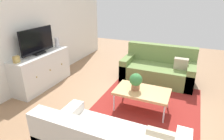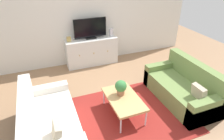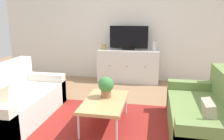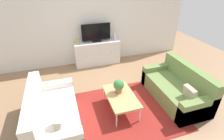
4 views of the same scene
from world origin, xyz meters
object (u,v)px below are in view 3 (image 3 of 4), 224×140
object	(u,v)px
couch_left_side	(14,102)
couch_right_side	(210,117)
mantel_clock	(104,47)
glass_vase	(155,46)
flat_screen_tv	(129,38)
tv_console	(128,66)
potted_plant	(106,86)
coffee_table	(105,102)

from	to	relation	value
couch_left_side	couch_right_side	size ratio (longest dim) A/B	1.00
mantel_clock	couch_right_side	bearing A→B (deg)	-50.07
glass_vase	flat_screen_tv	bearing A→B (deg)	178.12
glass_vase	couch_right_side	bearing A→B (deg)	-71.99
couch_right_side	tv_console	size ratio (longest dim) A/B	1.15
couch_right_side	flat_screen_tv	xyz separation A→B (m)	(-1.38, 2.39, 0.78)
couch_right_side	flat_screen_tv	size ratio (longest dim) A/B	1.86
couch_right_side	mantel_clock	xyz separation A→B (m)	(-1.99, 2.37, 0.56)
couch_left_side	flat_screen_tv	bearing A→B (deg)	58.00
tv_console	mantel_clock	world-z (taller)	mantel_clock
couch_right_side	potted_plant	world-z (taller)	couch_right_side
coffee_table	glass_vase	xyz separation A→B (m)	(0.66, 2.35, 0.52)
tv_console	flat_screen_tv	world-z (taller)	flat_screen_tv
tv_console	flat_screen_tv	xyz separation A→B (m)	(-0.00, 0.02, 0.67)
potted_plant	flat_screen_tv	world-z (taller)	flat_screen_tv
flat_screen_tv	mantel_clock	bearing A→B (deg)	-178.12
potted_plant	flat_screen_tv	bearing A→B (deg)	88.48
potted_plant	coffee_table	bearing A→B (deg)	-85.46
potted_plant	couch_right_side	bearing A→B (deg)	-6.08
potted_plant	glass_vase	size ratio (longest dim) A/B	1.37
couch_left_side	potted_plant	world-z (taller)	couch_left_side
couch_left_side	flat_screen_tv	distance (m)	2.93
tv_console	couch_left_side	bearing A→B (deg)	-122.22
glass_vase	mantel_clock	xyz separation A→B (m)	(-1.22, 0.00, -0.05)
couch_right_side	glass_vase	bearing A→B (deg)	108.01
couch_left_side	glass_vase	world-z (taller)	glass_vase
couch_left_side	coffee_table	xyz separation A→B (m)	(1.45, 0.03, 0.09)
coffee_table	tv_console	world-z (taller)	tv_console
tv_console	coffee_table	bearing A→B (deg)	-91.21
couch_right_side	coffee_table	world-z (taller)	couch_right_side
potted_plant	couch_left_side	bearing A→B (deg)	-173.91
tv_console	glass_vase	xyz separation A→B (m)	(0.61, 0.00, 0.50)
tv_console	mantel_clock	xyz separation A→B (m)	(-0.61, 0.00, 0.45)
couch_right_side	tv_console	world-z (taller)	couch_right_side
couch_left_side	tv_console	size ratio (longest dim) A/B	1.15
mantel_clock	glass_vase	bearing A→B (deg)	0.00
couch_left_side	couch_right_side	bearing A→B (deg)	0.00
coffee_table	potted_plant	bearing A→B (deg)	94.54
glass_vase	mantel_clock	bearing A→B (deg)	180.00
glass_vase	mantel_clock	world-z (taller)	glass_vase
flat_screen_tv	glass_vase	distance (m)	0.63
couch_right_side	flat_screen_tv	world-z (taller)	flat_screen_tv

